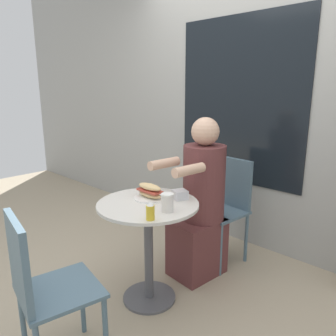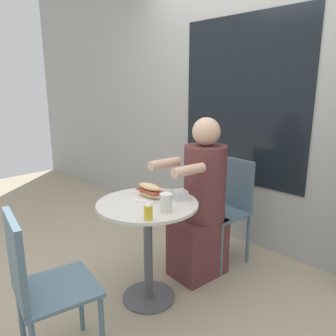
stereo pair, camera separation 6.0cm
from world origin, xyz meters
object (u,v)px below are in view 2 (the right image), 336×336
(seated_diner, at_px, (201,208))
(condiment_bottle, at_px, (148,211))
(sandwich_on_plate, at_px, (150,192))
(diner_chair, at_px, (228,201))
(empty_chair_across, at_px, (37,280))
(cafe_table, at_px, (148,230))
(drink_cup, at_px, (166,203))

(seated_diner, height_order, condiment_bottle, seated_diner)
(sandwich_on_plate, bearing_deg, diner_chair, 82.39)
(diner_chair, relative_size, sandwich_on_plate, 4.01)
(diner_chair, relative_size, empty_chair_across, 1.00)
(empty_chair_across, distance_m, sandwich_on_plate, 0.89)
(cafe_table, bearing_deg, diner_chair, 86.70)
(sandwich_on_plate, distance_m, drink_cup, 0.27)
(seated_diner, relative_size, empty_chair_across, 1.42)
(seated_diner, bearing_deg, diner_chair, -86.39)
(empty_chair_across, relative_size, condiment_bottle, 7.81)
(seated_diner, bearing_deg, condiment_bottle, 110.08)
(sandwich_on_plate, bearing_deg, empty_chair_across, -82.26)
(seated_diner, height_order, empty_chair_across, seated_diner)
(cafe_table, distance_m, empty_chair_across, 0.78)
(empty_chair_across, bearing_deg, condiment_bottle, 86.60)
(seated_diner, relative_size, drink_cup, 10.89)
(diner_chair, xyz_separation_m, sandwich_on_plate, (-0.10, -0.79, 0.23))
(cafe_table, height_order, diner_chair, diner_chair)
(diner_chair, distance_m, drink_cup, 0.92)
(cafe_table, relative_size, diner_chair, 0.82)
(cafe_table, distance_m, seated_diner, 0.52)
(cafe_table, xyz_separation_m, empty_chair_across, (0.06, -0.78, 0.00))
(diner_chair, bearing_deg, empty_chair_across, 96.00)
(empty_chair_across, relative_size, drink_cup, 7.67)
(diner_chair, distance_m, seated_diner, 0.34)
(sandwich_on_plate, bearing_deg, cafe_table, -51.50)
(diner_chair, bearing_deg, drink_cup, 105.27)
(cafe_table, relative_size, empty_chair_across, 0.82)
(cafe_table, bearing_deg, seated_diner, 85.84)
(seated_diner, xyz_separation_m, empty_chair_across, (0.02, -1.29, -0.02))
(sandwich_on_plate, bearing_deg, seated_diner, 78.16)
(seated_diner, relative_size, sandwich_on_plate, 5.69)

